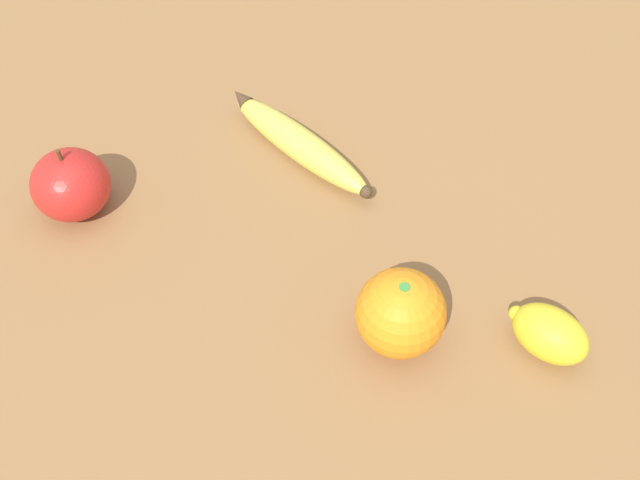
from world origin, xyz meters
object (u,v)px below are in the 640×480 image
(orange, at_px, (401,313))
(apple, at_px, (71,185))
(banana, at_px, (298,143))
(lemon, at_px, (549,333))

(orange, height_order, apple, apple)
(banana, height_order, lemon, lemon)
(orange, distance_m, apple, 0.38)
(banana, distance_m, apple, 0.25)
(orange, bearing_deg, banana, 17.55)
(orange, bearing_deg, lemon, -99.06)
(orange, relative_size, apple, 0.96)
(lemon, bearing_deg, orange, 80.94)
(banana, bearing_deg, orange, 157.09)
(banana, relative_size, lemon, 2.11)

